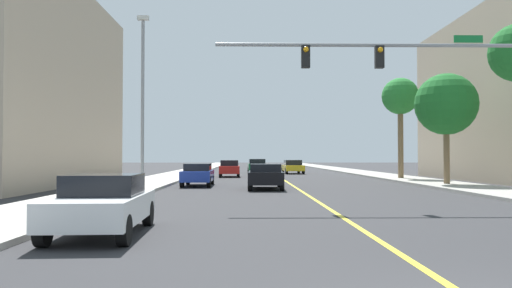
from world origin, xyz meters
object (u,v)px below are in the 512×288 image
(palm_mid, at_px, (446,105))
(car_yellow, at_px, (293,167))
(traffic_signal_mast, at_px, (431,75))
(car_black, at_px, (265,176))
(street_lamp, at_px, (143,94))
(car_white, at_px, (103,204))
(car_blue, at_px, (198,174))
(car_red, at_px, (229,168))
(palm_far, at_px, (400,98))
(car_green, at_px, (257,166))

(palm_mid, height_order, car_yellow, palm_mid)
(traffic_signal_mast, height_order, car_black, traffic_signal_mast)
(street_lamp, bearing_deg, car_white, -81.83)
(palm_mid, xyz_separation_m, car_yellow, (-7.38, 21.44, -4.23))
(car_blue, bearing_deg, car_black, 144.24)
(street_lamp, height_order, car_black, street_lamp)
(traffic_signal_mast, height_order, car_blue, traffic_signal_mast)
(palm_mid, height_order, car_blue, palm_mid)
(street_lamp, distance_m, car_black, 7.97)
(car_white, bearing_deg, car_red, -95.41)
(palm_far, distance_m, car_white, 30.82)
(palm_mid, xyz_separation_m, car_blue, (-15.16, 0.33, -4.24))
(traffic_signal_mast, distance_m, street_lamp, 13.62)
(car_black, relative_size, car_green, 1.06)
(traffic_signal_mast, height_order, palm_far, palm_far)
(car_red, distance_m, car_green, 10.12)
(palm_far, relative_size, car_green, 1.83)
(car_red, height_order, car_yellow, car_red)
(street_lamp, relative_size, car_red, 2.12)
(palm_mid, height_order, car_green, palm_mid)
(car_red, bearing_deg, car_black, -82.55)
(car_black, bearing_deg, car_white, -104.10)
(car_white, bearing_deg, car_green, -98.26)
(car_black, xyz_separation_m, car_red, (-2.57, 16.20, 0.03))
(car_white, xyz_separation_m, car_green, (4.41, 41.71, 0.06))
(street_lamp, height_order, car_white, street_lamp)
(traffic_signal_mast, relative_size, car_yellow, 2.81)
(car_black, distance_m, car_white, 16.33)
(car_yellow, bearing_deg, car_blue, -112.95)
(palm_mid, xyz_separation_m, car_white, (-15.49, -18.24, -4.25))
(car_black, xyz_separation_m, car_white, (-4.35, -15.74, -0.02))
(car_red, xyz_separation_m, car_green, (2.63, 9.77, 0.02))
(palm_far, distance_m, car_black, 16.09)
(car_blue, bearing_deg, car_green, -100.52)
(traffic_signal_mast, relative_size, car_green, 2.85)
(car_yellow, relative_size, car_green, 1.01)
(palm_mid, relative_size, car_yellow, 1.57)
(palm_mid, height_order, palm_far, palm_far)
(traffic_signal_mast, relative_size, car_blue, 2.81)
(palm_mid, xyz_separation_m, palm_far, (-0.29, 7.99, 1.36))
(traffic_signal_mast, xyz_separation_m, car_blue, (-9.94, 11.72, -4.13))
(traffic_signal_mast, xyz_separation_m, car_yellow, (-2.16, 32.83, -4.13))
(palm_far, height_order, car_blue, palm_far)
(palm_mid, relative_size, palm_far, 0.87)
(palm_far, xyz_separation_m, car_blue, (-14.87, -7.65, -5.59))
(traffic_signal_mast, bearing_deg, street_lamp, 153.05)
(car_yellow, xyz_separation_m, car_white, (-8.11, -39.68, -0.01))
(palm_far, bearing_deg, street_lamp, -142.29)
(car_blue, bearing_deg, car_red, -96.69)
(traffic_signal_mast, relative_size, palm_mid, 1.79)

